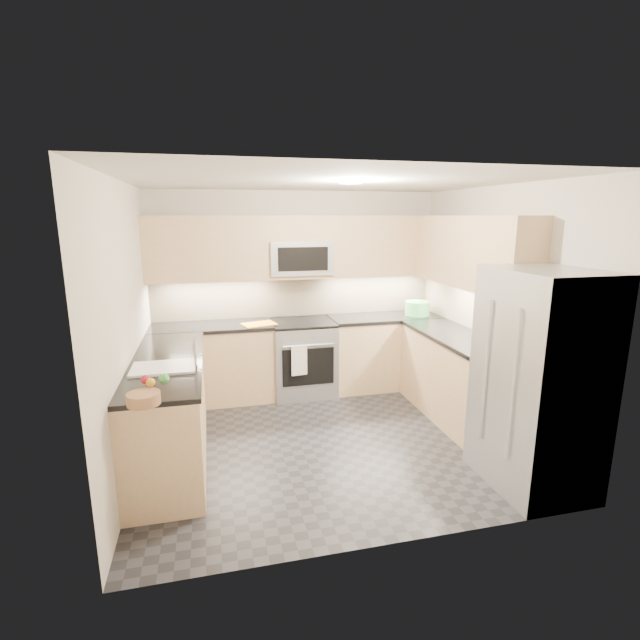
% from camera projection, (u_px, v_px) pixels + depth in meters
% --- Properties ---
extents(floor, '(3.60, 3.20, 0.00)m').
position_uv_depth(floor, '(328.00, 438.00, 4.68)').
color(floor, black).
rests_on(floor, ground).
extents(ceiling, '(3.60, 3.20, 0.02)m').
position_uv_depth(ceiling, '(329.00, 181.00, 4.13)').
color(ceiling, beige).
rests_on(ceiling, wall_back).
extents(wall_back, '(3.60, 0.02, 2.50)m').
position_uv_depth(wall_back, '(297.00, 292.00, 5.93)').
color(wall_back, beige).
rests_on(wall_back, floor).
extents(wall_front, '(3.60, 0.02, 2.50)m').
position_uv_depth(wall_front, '(393.00, 371.00, 2.89)').
color(wall_front, beige).
rests_on(wall_front, floor).
extents(wall_left, '(0.02, 3.20, 2.50)m').
position_uv_depth(wall_left, '(127.00, 328.00, 4.00)').
color(wall_left, beige).
rests_on(wall_left, floor).
extents(wall_right, '(0.02, 3.20, 2.50)m').
position_uv_depth(wall_right, '(496.00, 309.00, 4.82)').
color(wall_right, beige).
rests_on(wall_right, floor).
extents(base_cab_back_left, '(1.42, 0.60, 0.90)m').
position_uv_depth(base_cab_back_left, '(214.00, 364.00, 5.57)').
color(base_cab_back_left, '#D6B081').
rests_on(base_cab_back_left, floor).
extents(base_cab_back_right, '(1.42, 0.60, 0.90)m').
position_uv_depth(base_cab_back_right, '(384.00, 352.00, 6.06)').
color(base_cab_back_right, '#D6B081').
rests_on(base_cab_back_right, floor).
extents(base_cab_right, '(0.60, 1.70, 0.90)m').
position_uv_depth(base_cab_right, '(457.00, 379.00, 5.07)').
color(base_cab_right, '#D6B081').
rests_on(base_cab_right, floor).
extents(base_cab_peninsula, '(0.60, 2.00, 0.90)m').
position_uv_depth(base_cab_peninsula, '(170.00, 411.00, 4.24)').
color(base_cab_peninsula, '#D6B081').
rests_on(base_cab_peninsula, floor).
extents(countertop_back_left, '(1.42, 0.63, 0.04)m').
position_uv_depth(countertop_back_left, '(212.00, 327.00, 5.46)').
color(countertop_back_left, black).
rests_on(countertop_back_left, base_cab_back_left).
extents(countertop_back_right, '(1.42, 0.63, 0.04)m').
position_uv_depth(countertop_back_right, '(385.00, 317.00, 5.96)').
color(countertop_back_right, black).
rests_on(countertop_back_right, base_cab_back_right).
extents(countertop_right, '(0.63, 1.70, 0.04)m').
position_uv_depth(countertop_right, '(460.00, 338.00, 4.96)').
color(countertop_right, black).
rests_on(countertop_right, base_cab_right).
extents(countertop_peninsula, '(0.63, 2.00, 0.04)m').
position_uv_depth(countertop_peninsula, '(166.00, 362.00, 4.14)').
color(countertop_peninsula, black).
rests_on(countertop_peninsula, base_cab_peninsula).
extents(upper_cab_back, '(3.60, 0.35, 0.75)m').
position_uv_depth(upper_cab_back, '(299.00, 247.00, 5.63)').
color(upper_cab_back, '#D6B081').
rests_on(upper_cab_back, wall_back).
extents(upper_cab_right, '(0.35, 1.95, 0.75)m').
position_uv_depth(upper_cab_right, '(470.00, 252.00, 4.91)').
color(upper_cab_right, '#D6B081').
rests_on(upper_cab_right, wall_right).
extents(backsplash_back, '(3.60, 0.01, 0.51)m').
position_uv_depth(backsplash_back, '(297.00, 296.00, 5.93)').
color(backsplash_back, tan).
rests_on(backsplash_back, wall_back).
extents(backsplash_right, '(0.01, 2.30, 0.51)m').
position_uv_depth(backsplash_right, '(471.00, 306.00, 5.26)').
color(backsplash_right, tan).
rests_on(backsplash_right, wall_right).
extents(gas_range, '(0.76, 0.65, 0.91)m').
position_uv_depth(gas_range, '(303.00, 358.00, 5.79)').
color(gas_range, '#919398').
rests_on(gas_range, floor).
extents(range_cooktop, '(0.76, 0.65, 0.03)m').
position_uv_depth(range_cooktop, '(302.00, 323.00, 5.69)').
color(range_cooktop, black).
rests_on(range_cooktop, gas_range).
extents(oven_door_glass, '(0.62, 0.02, 0.45)m').
position_uv_depth(oven_door_glass, '(308.00, 367.00, 5.48)').
color(oven_door_glass, black).
rests_on(oven_door_glass, gas_range).
extents(oven_handle, '(0.60, 0.02, 0.02)m').
position_uv_depth(oven_handle, '(309.00, 345.00, 5.40)').
color(oven_handle, '#B2B5BA').
rests_on(oven_handle, gas_range).
extents(microwave, '(0.76, 0.40, 0.40)m').
position_uv_depth(microwave, '(300.00, 258.00, 5.64)').
color(microwave, '#A4A8AC').
rests_on(microwave, upper_cab_back).
extents(microwave_door, '(0.60, 0.01, 0.28)m').
position_uv_depth(microwave_door, '(303.00, 259.00, 5.44)').
color(microwave_door, black).
rests_on(microwave_door, microwave).
extents(refrigerator, '(0.70, 0.90, 1.80)m').
position_uv_depth(refrigerator, '(538.00, 381.00, 3.72)').
color(refrigerator, '#A1A5A9').
rests_on(refrigerator, floor).
extents(fridge_handle_left, '(0.02, 0.02, 1.20)m').
position_uv_depth(fridge_handle_left, '(513.00, 387.00, 3.46)').
color(fridge_handle_left, '#B2B5BA').
rests_on(fridge_handle_left, refrigerator).
extents(fridge_handle_right, '(0.02, 0.02, 1.20)m').
position_uv_depth(fridge_handle_right, '(485.00, 371.00, 3.80)').
color(fridge_handle_right, '#B2B5BA').
rests_on(fridge_handle_right, refrigerator).
extents(sink_basin, '(0.52, 0.38, 0.16)m').
position_uv_depth(sink_basin, '(164.00, 375.00, 3.91)').
color(sink_basin, white).
rests_on(sink_basin, base_cab_peninsula).
extents(faucet, '(0.03, 0.03, 0.28)m').
position_uv_depth(faucet, '(195.00, 351.00, 3.93)').
color(faucet, silver).
rests_on(faucet, countertop_peninsula).
extents(utensil_bowl, '(0.32, 0.32, 0.18)m').
position_uv_depth(utensil_bowl, '(417.00, 308.00, 5.99)').
color(utensil_bowl, '#4CB257').
rests_on(utensil_bowl, countertop_back_right).
extents(cutting_board, '(0.43, 0.35, 0.01)m').
position_uv_depth(cutting_board, '(259.00, 324.00, 5.48)').
color(cutting_board, '#F0A316').
rests_on(cutting_board, countertop_back_left).
extents(fruit_basket, '(0.27, 0.27, 0.08)m').
position_uv_depth(fruit_basket, '(144.00, 399.00, 3.15)').
color(fruit_basket, '#9C6D49').
rests_on(fruit_basket, countertop_peninsula).
extents(fruit_apple, '(0.07, 0.07, 0.07)m').
position_uv_depth(fruit_apple, '(146.00, 380.00, 3.30)').
color(fruit_apple, '#A31229').
rests_on(fruit_apple, fruit_basket).
extents(fruit_pear, '(0.08, 0.08, 0.08)m').
position_uv_depth(fruit_pear, '(164.00, 379.00, 3.32)').
color(fruit_pear, green).
rests_on(fruit_pear, fruit_basket).
extents(dish_towel_check, '(0.19, 0.04, 0.36)m').
position_uv_depth(dish_towel_check, '(299.00, 361.00, 5.39)').
color(dish_towel_check, white).
rests_on(dish_towel_check, oven_handle).
extents(fruit_orange, '(0.06, 0.06, 0.06)m').
position_uv_depth(fruit_orange, '(151.00, 382.00, 3.25)').
color(fruit_orange, orange).
rests_on(fruit_orange, fruit_basket).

